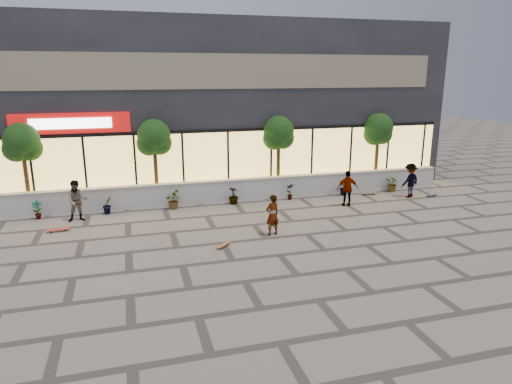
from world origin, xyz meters
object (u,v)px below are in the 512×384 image
object	(u,v)px
tree_east	(378,131)
skateboard_center	(223,245)
tree_mideast	(279,135)
skater_center	(272,215)
skateboard_right_far	(432,195)
tree_midwest	(154,139)
skater_left	(77,201)
skateboard_left	(58,229)
skater_right_far	(410,180)
tree_west	(22,144)
skateboard_right_near	(369,193)
skater_right_near	(348,188)

from	to	relation	value
tree_east	skateboard_center	bearing A→B (deg)	-146.33
tree_mideast	tree_east	distance (m)	5.50
skater_center	skateboard_right_far	size ratio (longest dim) A/B	2.15
tree_east	tree_midwest	bearing A→B (deg)	180.00
skater_left	tree_east	bearing A→B (deg)	4.15
skater_left	skateboard_right_far	world-z (taller)	skater_left
skateboard_left	skater_right_far	bearing A→B (deg)	-5.04
tree_west	tree_east	distance (m)	17.00
tree_west	tree_mideast	bearing A→B (deg)	0.00
tree_east	skater_center	bearing A→B (deg)	-143.11
skateboard_center	skateboard_right_near	size ratio (longest dim) A/B	0.82
tree_midwest	tree_east	bearing A→B (deg)	0.00
skateboard_left	skateboard_right_far	xyz separation A→B (m)	(17.15, 0.53, -0.01)
skateboard_left	skateboard_right_near	xyz separation A→B (m)	(14.30, 1.64, -0.01)
tree_midwest	tree_east	world-z (taller)	same
tree_midwest	tree_east	size ratio (longest dim) A/B	1.00
skater_left	skater_right_near	bearing A→B (deg)	-8.48
skater_right_near	skater_right_far	xyz separation A→B (m)	(3.65, 0.57, 0.01)
tree_west	tree_east	world-z (taller)	same
tree_midwest	skateboard_right_near	distance (m)	10.82
skater_right_near	skateboard_right_near	distance (m)	2.59
tree_mideast	skater_center	xyz separation A→B (m)	(-2.14, -5.74, -2.20)
skateboard_right_near	skateboard_right_far	size ratio (longest dim) A/B	1.10
skater_center	skater_right_far	bearing A→B (deg)	-174.49
tree_west	tree_mideast	size ratio (longest dim) A/B	1.00
skateboard_center	tree_east	bearing A→B (deg)	-11.26
tree_west	skater_left	size ratio (longest dim) A/B	2.27
skater_center	skateboard_center	bearing A→B (deg)	2.61
skater_left	tree_mideast	bearing A→B (deg)	8.49
tree_midwest	skateboard_right_far	bearing A→B (deg)	-11.23
skater_left	skater_right_far	xyz separation A→B (m)	(15.32, -0.47, -0.02)
skater_center	tree_mideast	bearing A→B (deg)	-127.11
skater_right_far	skateboard_right_far	xyz separation A→B (m)	(1.18, -0.19, -0.77)
skateboard_right_far	tree_mideast	bearing A→B (deg)	147.85
tree_east	skater_right_far	world-z (taller)	tree_east
skater_right_far	skater_right_near	bearing A→B (deg)	-9.36
skateboard_center	skateboard_left	size ratio (longest dim) A/B	0.75
skateboard_left	skateboard_right_far	distance (m)	17.16
tree_west	skater_left	distance (m)	3.61
skater_left	skateboard_right_near	bearing A→B (deg)	-1.45
skater_right_far	skater_left	bearing A→B (deg)	-20.05
skateboard_right_far	skater_right_near	bearing A→B (deg)	172.47
tree_mideast	skateboard_right_near	world-z (taller)	tree_mideast
tree_east	skater_left	world-z (taller)	tree_east
tree_east	skater_right_far	xyz separation A→B (m)	(0.49, -2.43, -2.14)
skater_right_near	tree_west	bearing A→B (deg)	-0.49
skater_right_far	skateboard_left	distance (m)	16.01
tree_east	skateboard_right_far	size ratio (longest dim) A/B	5.37
tree_west	skateboard_right_far	distance (m)	19.07
skateboard_center	tree_west	bearing A→B (deg)	93.72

